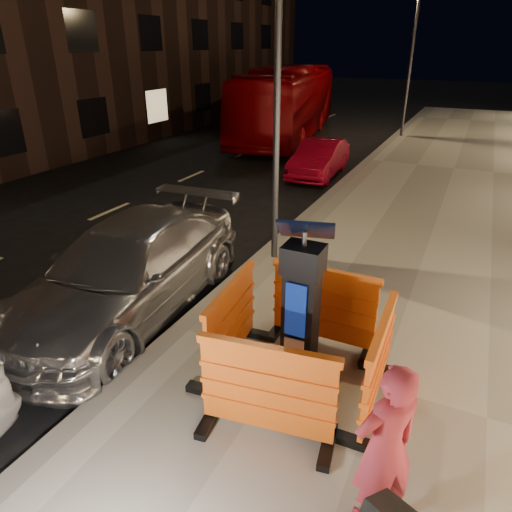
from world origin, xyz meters
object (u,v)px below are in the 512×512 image
at_px(barrier_front, 267,393).
at_px(bus_doubledecker, 287,137).
at_px(parking_kiosk, 301,311).
at_px(barrier_back, 324,307).
at_px(barrier_kerbside, 231,325).
at_px(car_silver, 134,308).
at_px(barrier_bldgside, 378,366).
at_px(car_red, 318,176).
at_px(man, 385,448).

xyz_separation_m(barrier_front, bus_doubledecker, (-6.83, 17.40, -0.74)).
height_order(parking_kiosk, barrier_back, parking_kiosk).
xyz_separation_m(parking_kiosk, barrier_front, (0.00, -0.95, -0.47)).
distance_m(barrier_kerbside, car_silver, 2.51).
relative_size(barrier_bldgside, bus_doubledecker, 0.13).
height_order(car_red, man, man).
bearing_deg(parking_kiosk, bus_doubledecker, 109.33).
bearing_deg(man, car_red, -115.41).
height_order(parking_kiosk, man, parking_kiosk).
bearing_deg(barrier_back, car_red, 108.52).
xyz_separation_m(parking_kiosk, bus_doubledecker, (-6.83, 16.45, -1.21)).
height_order(barrier_front, barrier_back, same).
xyz_separation_m(barrier_kerbside, man, (2.23, -1.39, 0.25)).
bearing_deg(barrier_kerbside, man, -127.19).
distance_m(barrier_kerbside, barrier_bldgside, 1.90).
xyz_separation_m(barrier_bldgside, car_silver, (-4.18, 0.72, -0.74)).
bearing_deg(barrier_back, barrier_kerbside, -135.21).
height_order(parking_kiosk, barrier_kerbside, parking_kiosk).
distance_m(barrier_front, car_red, 11.71).
xyz_separation_m(barrier_back, barrier_bldgside, (0.95, -0.95, 0.00)).
xyz_separation_m(barrier_front, car_red, (-3.17, 11.25, -0.74)).
bearing_deg(car_red, barrier_bldgside, -70.68).
bearing_deg(parking_kiosk, car_silver, 164.17).
height_order(car_silver, man, man).
relative_size(barrier_back, car_red, 0.42).
height_order(parking_kiosk, barrier_bldgside, parking_kiosk).
xyz_separation_m(barrier_back, car_red, (-3.17, 9.35, -0.74)).
bearing_deg(barrier_back, bus_doubledecker, 113.57).
height_order(barrier_kerbside, bus_doubledecker, bus_doubledecker).
relative_size(parking_kiosk, barrier_kerbside, 1.40).
relative_size(barrier_kerbside, car_silver, 0.30).
distance_m(barrier_back, man, 2.68).
bearing_deg(barrier_front, bus_doubledecker, 103.22).
relative_size(parking_kiosk, car_silver, 0.42).
relative_size(barrier_front, barrier_kerbside, 1.00).
height_order(parking_kiosk, car_silver, parking_kiosk).
distance_m(barrier_bldgside, man, 1.45).
distance_m(car_red, bus_doubledecker, 7.15).
height_order(barrier_kerbside, car_red, barrier_kerbside).
distance_m(bus_doubledecker, man, 19.62).
xyz_separation_m(car_red, man, (4.45, -11.69, 0.99)).
xyz_separation_m(barrier_kerbside, car_red, (-2.22, 10.30, -0.74)).
bearing_deg(barrier_bldgside, barrier_front, 133.79).
xyz_separation_m(barrier_front, man, (1.28, -0.44, 0.25)).
distance_m(barrier_front, barrier_bldgside, 1.34).
bearing_deg(car_silver, bus_doubledecker, 99.36).
bearing_deg(parking_kiosk, barrier_front, -93.21).
relative_size(barrier_back, barrier_kerbside, 1.00).
relative_size(barrier_kerbside, car_red, 0.42).
distance_m(car_silver, bus_doubledecker, 16.13).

